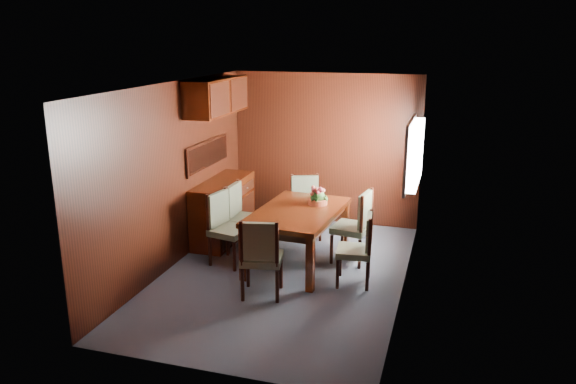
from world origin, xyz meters
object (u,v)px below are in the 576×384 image
(flower_centerpiece, at_px, (318,195))
(dining_table, at_px, (298,217))
(chair_left_near, at_px, (225,224))
(chair_right_near, at_px, (360,245))
(sideboard, at_px, (224,210))
(chair_head, at_px, (261,254))

(flower_centerpiece, bearing_deg, dining_table, -121.58)
(chair_left_near, xyz_separation_m, flower_centerpiece, (1.13, 0.54, 0.34))
(dining_table, distance_m, chair_right_near, 0.99)
(sideboard, distance_m, chair_left_near, 0.92)
(chair_left_near, bearing_deg, chair_head, 54.73)
(sideboard, relative_size, chair_left_near, 1.42)
(dining_table, height_order, chair_left_near, chair_left_near)
(chair_head, bearing_deg, sideboard, 113.98)
(dining_table, bearing_deg, chair_left_near, -161.27)
(dining_table, xyz_separation_m, flower_centerpiece, (0.19, 0.31, 0.24))
(sideboard, xyz_separation_m, chair_right_near, (2.22, -0.99, 0.05))
(chair_head, distance_m, flower_centerpiece, 1.48)
(chair_left_near, xyz_separation_m, chair_head, (0.80, -0.86, -0.00))
(chair_left_near, height_order, chair_right_near, chair_left_near)
(chair_head, bearing_deg, chair_left_near, 122.04)
(chair_right_near, bearing_deg, chair_left_near, 78.39)
(chair_right_near, bearing_deg, sideboard, 59.25)
(chair_right_near, height_order, flower_centerpiece, flower_centerpiece)
(sideboard, bearing_deg, flower_centerpiece, -10.90)
(dining_table, distance_m, chair_left_near, 0.97)
(chair_right_near, xyz_separation_m, chair_head, (-1.03, -0.70, 0.04))
(chair_head, relative_size, flower_centerpiece, 3.51)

